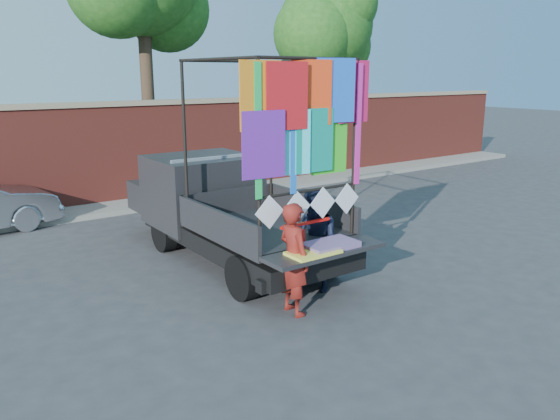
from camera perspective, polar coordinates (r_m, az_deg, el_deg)
ground at (r=9.09m, az=1.49°, el=-7.14°), size 90.00×90.00×0.00m
brick_wall at (r=14.80m, az=-15.14°, el=5.98°), size 30.00×0.45×2.61m
curb at (r=14.38m, az=-13.83°, el=0.70°), size 30.00×1.20×0.12m
tree_right at (r=19.57m, az=4.99°, el=18.32°), size 4.20×3.30×6.62m
pickup_truck at (r=10.23m, az=-6.58°, el=0.42°), size 2.22×5.58×3.51m
woman at (r=7.57m, az=1.46°, el=-5.14°), size 0.40×0.60×1.60m
man at (r=8.40m, az=3.75°, el=-3.25°), size 0.66×0.82×1.58m
streamer_bundle at (r=7.85m, az=2.18°, el=-2.77°), size 0.88×0.06×0.61m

